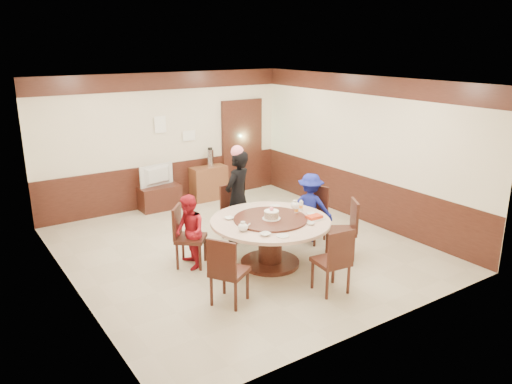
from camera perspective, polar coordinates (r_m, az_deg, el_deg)
room at (r=8.24m, az=-1.77°, el=0.51°), size 6.00×6.04×2.84m
banquet_table at (r=7.80m, az=1.64°, el=-4.69°), size 1.86×1.86×0.78m
chair_0 at (r=8.87m, az=6.37°, el=-3.67°), size 0.57×0.57×0.97m
chair_1 at (r=8.92m, az=-2.24°, el=-3.45°), size 0.50×0.51×0.97m
chair_2 at (r=7.93m, az=-7.59°, el=-6.25°), size 0.62×0.62×0.97m
chair_3 at (r=6.78m, az=-3.14°, el=-10.27°), size 0.61×0.61×0.97m
chair_4 at (r=7.14m, az=8.63°, el=-8.99°), size 0.49×0.50×0.97m
chair_5 at (r=8.26m, az=9.76°, el=-5.39°), size 0.61×0.60×0.97m
person_standing at (r=8.63m, az=-2.11°, el=-0.57°), size 0.71×0.60×1.64m
person_red at (r=7.75m, az=-7.67°, el=-4.57°), size 0.54×0.64×1.17m
person_blue at (r=8.80m, az=6.23°, el=-1.75°), size 0.85×0.89×1.22m
birthday_cake at (r=7.66m, az=1.77°, el=-2.60°), size 0.28×0.28×0.19m
teapot_left at (r=7.25m, az=-1.50°, el=-4.04°), size 0.17×0.15×0.13m
teapot_right at (r=8.23m, az=4.48°, el=-1.52°), size 0.17×0.15×0.13m
bowl_0 at (r=7.75m, az=-3.11°, el=-3.02°), size 0.14×0.14×0.03m
bowl_1 at (r=7.56m, az=6.28°, el=-3.59°), size 0.12×0.12×0.04m
bowl_2 at (r=7.10m, az=1.06°, el=-4.85°), size 0.15×0.15×0.04m
bowl_3 at (r=7.96m, az=6.25°, el=-2.53°), size 0.13×0.13×0.04m
saucer_near at (r=7.09m, az=3.07°, el=-5.02°), size 0.18×0.18×0.01m
saucer_far at (r=8.35m, az=2.18°, el=-1.60°), size 0.18×0.18×0.01m
shrimp_platter at (r=7.78m, az=6.67°, el=-2.93°), size 0.30×0.20×0.06m
bottle_0 at (r=7.96m, az=4.65°, el=-2.01°), size 0.06×0.06×0.16m
bottle_1 at (r=8.14m, az=5.16°, el=-1.60°), size 0.06×0.06×0.16m
tv_stand at (r=10.69m, az=-10.93°, el=-0.62°), size 0.85×0.45×0.50m
television at (r=10.56m, az=-11.07°, el=1.85°), size 0.79×0.25×0.45m
side_cabinet at (r=11.17m, az=-5.44°, el=1.03°), size 0.80×0.40×0.75m
thermos at (r=11.06m, az=-5.25°, el=3.90°), size 0.15×0.15×0.38m
notice_left at (r=10.61m, az=-10.88°, el=7.58°), size 0.25×0.00×0.35m
notice_right at (r=10.92m, az=-7.65°, el=6.40°), size 0.30×0.00×0.22m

